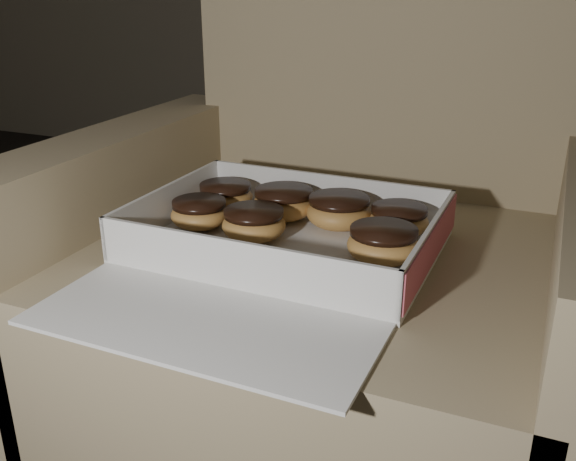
# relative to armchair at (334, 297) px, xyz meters

# --- Properties ---
(armchair) EXTENTS (0.85, 0.72, 0.89)m
(armchair) POSITION_rel_armchair_xyz_m (0.00, 0.00, 0.00)
(armchair) COLOR #8E815A
(armchair) RESTS_ON floor
(bakery_box) EXTENTS (0.42, 0.49, 0.07)m
(bakery_box) POSITION_rel_armchair_xyz_m (-0.04, -0.14, 0.13)
(bakery_box) COLOR silver
(bakery_box) RESTS_ON armchair
(donut_a) EXTENTS (0.09, 0.09, 0.05)m
(donut_a) POSITION_rel_armchair_xyz_m (-0.09, -0.10, 0.15)
(donut_a) COLOR #BC9341
(donut_a) RESTS_ON bakery_box
(donut_b) EXTENTS (0.10, 0.10, 0.05)m
(donut_b) POSITION_rel_armchair_xyz_m (0.01, -0.01, 0.15)
(donut_b) COLOR #BC9341
(donut_b) RESTS_ON bakery_box
(donut_c) EXTENTS (0.09, 0.09, 0.04)m
(donut_c) POSITION_rel_armchair_xyz_m (-0.19, -0.01, 0.15)
(donut_c) COLOR #BC9341
(donut_c) RESTS_ON bakery_box
(donut_d) EXTENTS (0.10, 0.10, 0.05)m
(donut_d) POSITION_rel_armchair_xyz_m (-0.09, -0.01, 0.15)
(donut_d) COLOR #BC9341
(donut_d) RESTS_ON bakery_box
(donut_e) EXTENTS (0.10, 0.10, 0.05)m
(donut_e) POSITION_rel_armchair_xyz_m (0.10, -0.11, 0.15)
(donut_e) COLOR #BC9341
(donut_e) RESTS_ON bakery_box
(donut_f) EXTENTS (0.09, 0.09, 0.04)m
(donut_f) POSITION_rel_armchair_xyz_m (0.10, -0.01, 0.15)
(donut_f) COLOR #BC9341
(donut_f) RESTS_ON bakery_box
(donut_g) EXTENTS (0.09, 0.09, 0.04)m
(donut_g) POSITION_rel_armchair_xyz_m (-0.19, -0.09, 0.15)
(donut_g) COLOR #BC9341
(donut_g) RESTS_ON bakery_box
(crumb_a) EXTENTS (0.01, 0.01, 0.00)m
(crumb_a) POSITION_rel_armchair_xyz_m (-0.17, -0.17, 0.13)
(crumb_a) COLOR black
(crumb_a) RESTS_ON bakery_box
(crumb_b) EXTENTS (0.01, 0.01, 0.00)m
(crumb_b) POSITION_rel_armchair_xyz_m (-0.12, -0.17, 0.13)
(crumb_b) COLOR black
(crumb_b) RESTS_ON bakery_box
(crumb_c) EXTENTS (0.01, 0.01, 0.00)m
(crumb_c) POSITION_rel_armchair_xyz_m (-0.14, -0.22, 0.13)
(crumb_c) COLOR black
(crumb_c) RESTS_ON bakery_box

